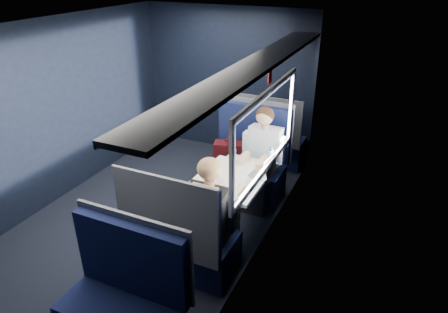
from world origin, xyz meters
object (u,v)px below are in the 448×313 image
at_px(seat_row_front, 270,140).
at_px(laptop, 266,170).
at_px(seat_row_back, 125,307).
at_px(woman, 212,211).
at_px(bottle_small, 271,157).
at_px(man, 262,154).
at_px(seat_bay_near, 247,164).
at_px(table, 235,182).
at_px(seat_bay_far, 182,240).
at_px(cup, 268,163).

relative_size(seat_row_front, laptop, 3.81).
bearing_deg(seat_row_back, woman, 77.07).
distance_m(laptop, bottle_small, 0.24).
height_order(seat_row_back, man, man).
xyz_separation_m(seat_bay_near, laptop, (0.50, -0.71, 0.37)).
bearing_deg(table, laptop, 28.08).
bearing_deg(seat_bay_far, seat_bay_near, 90.52).
xyz_separation_m(seat_bay_far, cup, (0.44, 1.24, 0.37)).
bearing_deg(seat_row_back, seat_bay_near, 90.34).
height_order(seat_bay_far, woman, woman).
height_order(seat_bay_far, seat_row_front, seat_bay_far).
bearing_deg(table, seat_row_front, 95.80).
bearing_deg(woman, man, 90.00).
height_order(seat_bay_near, cup, seat_bay_near).
relative_size(table, cup, 12.16).
bearing_deg(laptop, seat_row_back, -103.89).
bearing_deg(table, seat_bay_near, 102.82).
height_order(table, cup, cup).
relative_size(seat_row_back, cup, 14.11).
distance_m(man, laptop, 0.59).
bearing_deg(table, cup, 54.18).
height_order(table, seat_bay_far, seat_bay_far).
distance_m(laptop, cup, 0.20).
distance_m(seat_bay_far, cup, 1.36).
bearing_deg(bottle_small, laptop, -84.00).
distance_m(seat_bay_near, cup, 0.77).
relative_size(seat_bay_far, laptop, 4.14).
bearing_deg(seat_row_back, seat_bay_far, 90.00).
bearing_deg(seat_row_back, table, 84.20).
height_order(seat_bay_near, seat_row_back, seat_bay_near).
relative_size(woman, cup, 16.08).
relative_size(table, laptop, 3.29).
distance_m(seat_row_back, cup, 2.23).
xyz_separation_m(seat_bay_far, woman, (0.25, 0.17, 0.31)).
bearing_deg(bottle_small, seat_bay_near, 135.19).
bearing_deg(cup, seat_bay_near, 131.89).
bearing_deg(seat_row_front, table, -84.20).
xyz_separation_m(table, seat_row_back, (-0.18, -1.80, -0.25)).
bearing_deg(seat_bay_near, woman, -80.44).
bearing_deg(laptop, bottle_small, 96.00).
bearing_deg(cup, bottle_small, 67.70).
xyz_separation_m(seat_row_back, cup, (0.44, 2.16, 0.37)).
height_order(table, man, man).
relative_size(table, seat_bay_near, 0.79).
xyz_separation_m(seat_row_front, laptop, (0.48, -1.64, 0.39)).
distance_m(table, bottle_small, 0.52).
xyz_separation_m(table, cup, (0.26, 0.36, 0.12)).
bearing_deg(woman, seat_row_back, -102.93).
bearing_deg(seat_bay_far, laptop, 64.95).
bearing_deg(seat_bay_near, seat_row_front, 89.01).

